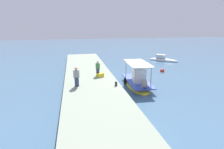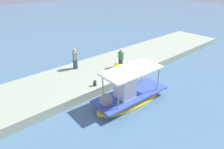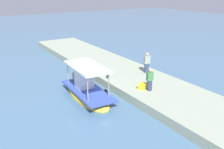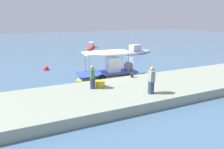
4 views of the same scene
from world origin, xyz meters
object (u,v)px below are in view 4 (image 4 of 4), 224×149
Objects in this scene: main_fishing_boat at (108,73)px; fisherman_by_crate at (92,78)px; cargo_crate at (99,84)px; moored_boat_mid at (91,47)px; moored_boat_near at (137,52)px; marker_buoy at (46,69)px; mooring_bollard at (132,75)px; fisherman_near_bollard at (151,81)px.

fisherman_by_crate is (-2.60, -3.63, 0.93)m from main_fishing_boat.
main_fishing_boat is 8.87× the size of cargo_crate.
moored_boat_mid is at bearing 72.97° from fisherman_by_crate.
cargo_crate is at bearing 21.15° from fisherman_by_crate.
main_fishing_boat reaches higher than fisherman_by_crate.
fisherman_by_crate is at bearing -130.20° from moored_boat_near.
mooring_bollard is at bearing -51.79° from marker_buoy.
main_fishing_boat is 2.71m from mooring_bollard.
fisherman_by_crate reaches higher than moored_boat_mid.
moored_boat_mid is at bearing 81.92° from mooring_bollard.
marker_buoy is (-4.89, 5.17, -0.31)m from main_fishing_boat.
cargo_crate reaches higher than marker_buoy.
fisherman_near_bollard is at bearing -117.69° from moored_boat_near.
marker_buoy is at bearing -161.00° from moored_boat_near.
fisherman_near_bollard is at bearing -36.94° from fisherman_by_crate.
main_fishing_boat is at bearing 54.44° from fisherman_by_crate.
fisherman_by_crate is 0.30× the size of moored_boat_mid.
fisherman_near_bollard is 24.12m from moored_boat_mid.
moored_boat_near is at bearing 57.94° from mooring_bollard.
cargo_crate is at bearing -105.91° from moored_boat_mid.
marker_buoy is at bearing 115.88° from fisherman_near_bollard.
main_fishing_boat reaches higher than moored_boat_near.
fisherman_near_bollard is 3.89m from fisherman_by_crate.
moored_boat_mid is (6.07, 21.30, -0.64)m from cargo_crate.
main_fishing_boat is at bearing 114.29° from mooring_bollard.
marker_buoy is 0.10× the size of moored_boat_mid.
cargo_crate is (0.51, 0.20, -0.54)m from fisherman_by_crate.
cargo_crate is 1.16× the size of marker_buoy.
moored_boat_near is (8.33, 15.87, -1.15)m from fisherman_near_bollard.
moored_boat_mid is (6.58, 21.50, -1.18)m from fisherman_by_crate.
fisherman_by_crate is (-3.11, 2.34, -0.07)m from fisherman_near_bollard.
fisherman_near_bollard reaches higher than cargo_crate.
moored_boat_mid is at bearing 77.42° from main_fishing_boat.
fisherman_near_bollard is at bearing -85.09° from main_fishing_boat.
fisherman_near_bollard reaches higher than fisherman_by_crate.
fisherman_near_bollard reaches higher than mooring_bollard.
moored_boat_near is (7.73, 12.35, -0.54)m from mooring_bollard.
moored_boat_near is (8.84, 9.90, -0.16)m from main_fishing_boat.
marker_buoy is at bearing 133.42° from main_fishing_boat.
main_fishing_boat is 3.51× the size of fisherman_by_crate.
main_fishing_boat is 18.30m from moored_boat_mid.
fisherman_by_crate is at bearing -158.85° from cargo_crate.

